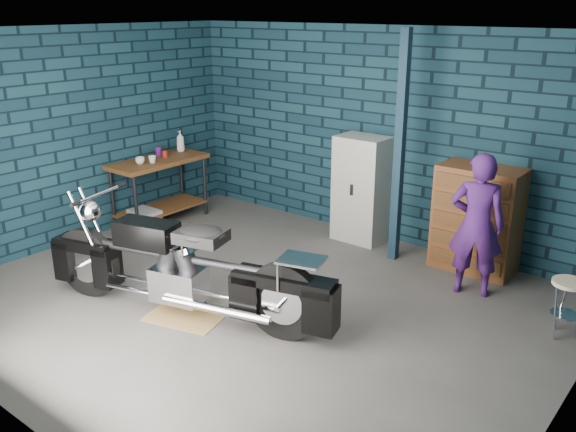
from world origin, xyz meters
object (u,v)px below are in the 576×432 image
(workbench, at_px, (160,191))
(storage_bin, at_px, (145,219))
(person, at_px, (477,225))
(tool_chest, at_px, (476,220))
(shop_stool, at_px, (565,309))
(locker, at_px, (361,189))
(motorcycle, at_px, (184,261))

(workbench, relative_size, storage_bin, 3.36)
(person, relative_size, tool_chest, 1.25)
(storage_bin, bearing_deg, person, 11.61)
(person, distance_m, shop_stool, 1.20)
(workbench, distance_m, shop_stool, 5.38)
(storage_bin, xyz_separation_m, tool_chest, (4.09, 1.48, 0.48))
(tool_chest, bearing_deg, workbench, -164.26)
(tool_chest, relative_size, shop_stool, 2.18)
(storage_bin, bearing_deg, locker, 30.16)
(storage_bin, distance_m, shop_stool, 5.39)
(locker, xyz_separation_m, shop_stool, (2.81, -0.94, -0.40))
(person, relative_size, shop_stool, 2.74)
(motorcycle, bearing_deg, locker, 70.37)
(shop_stool, bearing_deg, tool_chest, 143.50)
(motorcycle, xyz_separation_m, storage_bin, (-2.32, 1.37, -0.46))
(shop_stool, bearing_deg, workbench, -177.63)
(locker, distance_m, tool_chest, 1.55)
(locker, bearing_deg, motorcycle, -94.55)
(person, bearing_deg, workbench, -10.25)
(person, xyz_separation_m, shop_stool, (1.04, -0.34, -0.49))
(person, relative_size, storage_bin, 3.69)
(workbench, height_order, locker, locker)
(motorcycle, xyz_separation_m, person, (2.00, 2.25, 0.18))
(workbench, height_order, shop_stool, workbench)
(tool_chest, xyz_separation_m, shop_stool, (1.26, -0.94, -0.33))
(storage_bin, height_order, locker, locker)
(motorcycle, height_order, locker, locker)
(shop_stool, bearing_deg, motorcycle, -147.83)
(storage_bin, xyz_separation_m, locker, (2.55, 1.48, 0.56))
(person, bearing_deg, shop_stool, 144.05)
(tool_chest, distance_m, shop_stool, 1.61)
(motorcycle, bearing_deg, tool_chest, 43.03)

